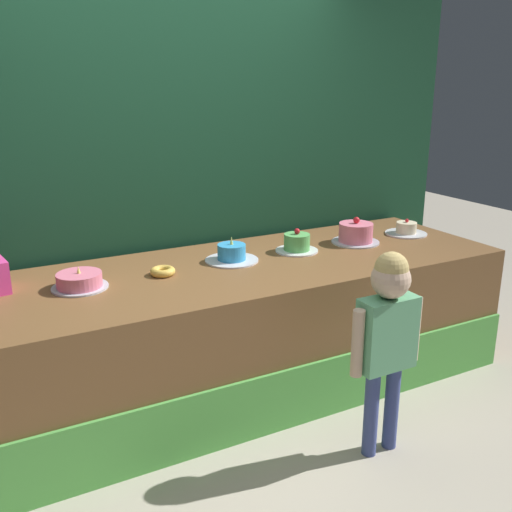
% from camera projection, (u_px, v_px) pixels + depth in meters
% --- Properties ---
extents(ground_plane, '(12.00, 12.00, 0.00)m').
position_uv_depth(ground_plane, '(246.00, 439.00, 3.10)').
color(ground_plane, '#BCB29E').
extents(stage_platform, '(3.75, 1.08, 0.80)m').
position_uv_depth(stage_platform, '(206.00, 335.00, 3.43)').
color(stage_platform, brown).
rests_on(stage_platform, ground_plane).
extents(curtain_backdrop, '(4.49, 0.08, 2.87)m').
position_uv_depth(curtain_backdrop, '(161.00, 147.00, 3.66)').
color(curtain_backdrop, '#19472D').
rests_on(curtain_backdrop, ground_plane).
extents(child_figure, '(0.41, 0.19, 1.07)m').
position_uv_depth(child_figure, '(387.00, 327.00, 2.82)').
color(child_figure, '#3F4C8C').
rests_on(child_figure, ground_plane).
extents(donut, '(0.14, 0.14, 0.04)m').
position_uv_depth(donut, '(163.00, 271.00, 3.24)').
color(donut, '#F2BF4C').
rests_on(donut, stage_platform).
extents(cake_left, '(0.29, 0.29, 0.12)m').
position_uv_depth(cake_left, '(79.00, 281.00, 3.03)').
color(cake_left, silver).
rests_on(cake_left, stage_platform).
extents(cake_center_left, '(0.32, 0.32, 0.15)m').
position_uv_depth(cake_center_left, '(232.00, 254.00, 3.49)').
color(cake_center_left, silver).
rests_on(cake_center_left, stage_platform).
extents(cake_center_right, '(0.27, 0.27, 0.15)m').
position_uv_depth(cake_center_right, '(297.00, 244.00, 3.68)').
color(cake_center_right, white).
rests_on(cake_center_right, stage_platform).
extents(cake_right, '(0.32, 0.32, 0.18)m').
position_uv_depth(cake_right, '(356.00, 233.00, 3.87)').
color(cake_right, silver).
rests_on(cake_right, stage_platform).
extents(cake_far_right, '(0.29, 0.29, 0.11)m').
position_uv_depth(cake_far_right, '(406.00, 230.00, 4.10)').
color(cake_far_right, silver).
rests_on(cake_far_right, stage_platform).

